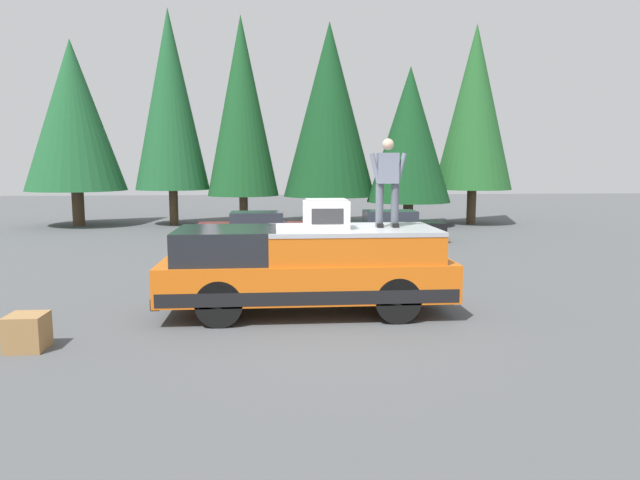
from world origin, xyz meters
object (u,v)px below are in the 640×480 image
(compressor_unit, at_px, (326,214))
(parked_car_maroon, at_px, (255,228))
(person_on_truck_bed, at_px, (388,180))
(parked_car_black, at_px, (388,226))
(pickup_truck, at_px, (307,268))
(wooden_crate, at_px, (27,332))

(compressor_unit, xyz_separation_m, parked_car_maroon, (10.15, 1.67, -1.35))
(compressor_unit, relative_size, person_on_truck_bed, 0.50)
(parked_car_black, bearing_deg, person_on_truck_bed, 168.54)
(parked_car_black, bearing_deg, pickup_truck, 160.47)
(compressor_unit, height_order, wooden_crate, compressor_unit)
(wooden_crate, bearing_deg, parked_car_maroon, -14.67)
(compressor_unit, bearing_deg, person_on_truck_bed, -81.19)
(pickup_truck, height_order, parked_car_black, pickup_truck)
(compressor_unit, distance_m, parked_car_black, 10.92)
(compressor_unit, bearing_deg, wooden_crate, 110.37)
(parked_car_black, height_order, wooden_crate, parked_car_black)
(compressor_unit, height_order, parked_car_maroon, compressor_unit)
(parked_car_maroon, height_order, wooden_crate, parked_car_maroon)
(person_on_truck_bed, distance_m, parked_car_maroon, 10.56)
(pickup_truck, height_order, compressor_unit, compressor_unit)
(person_on_truck_bed, xyz_separation_m, wooden_crate, (-1.97, 6.00, -2.27))
(parked_car_maroon, bearing_deg, parked_car_black, -87.90)
(person_on_truck_bed, bearing_deg, compressor_unit, 98.81)
(wooden_crate, bearing_deg, person_on_truck_bed, -71.84)
(parked_car_black, xyz_separation_m, wooden_crate, (-12.11, 8.05, -0.30))
(compressor_unit, distance_m, parked_car_maroon, 10.38)
(person_on_truck_bed, height_order, parked_car_maroon, person_on_truck_bed)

